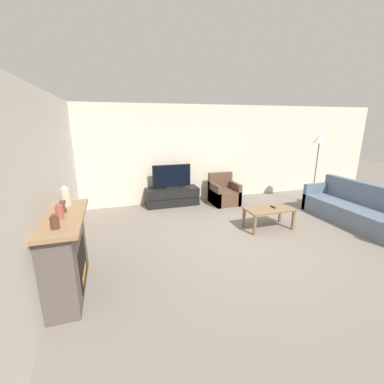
{
  "coord_description": "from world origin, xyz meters",
  "views": [
    {
      "loc": [
        -2.5,
        -3.97,
        2.25
      ],
      "look_at": [
        -0.97,
        0.86,
        0.85
      ],
      "focal_mm": 24.0,
      "sensor_mm": 36.0,
      "label": 1
    }
  ],
  "objects": [
    {
      "name": "tv_stand",
      "position": [
        -0.97,
        2.66,
        0.24
      ],
      "size": [
        1.43,
        0.51,
        0.49
      ],
      "color": "black",
      "rests_on": "ground"
    },
    {
      "name": "ground_plane",
      "position": [
        0.0,
        0.0,
        0.0
      ],
      "size": [
        24.0,
        24.0,
        0.0
      ],
      "primitive_type": "plane",
      "color": "slate"
    },
    {
      "name": "coffee_table",
      "position": [
        0.64,
        0.47,
        0.39
      ],
      "size": [
        1.02,
        0.53,
        0.45
      ],
      "color": "brown",
      "rests_on": "ground"
    },
    {
      "name": "wall_left",
      "position": [
        -3.4,
        0.0,
        1.35
      ],
      "size": [
        0.06,
        12.0,
        2.7
      ],
      "color": "beige",
      "rests_on": "ground"
    },
    {
      "name": "mantel_vase_centre_left",
      "position": [
        -3.16,
        -0.66,
        1.19
      ],
      "size": [
        0.09,
        0.09,
        0.2
      ],
      "color": "#994C3D",
      "rests_on": "fireplace"
    },
    {
      "name": "wall_back",
      "position": [
        0.0,
        2.98,
        1.35
      ],
      "size": [
        12.0,
        0.06,
        2.7
      ],
      "color": "beige",
      "rests_on": "ground"
    },
    {
      "name": "mantel_vase_left",
      "position": [
        -3.16,
        -0.98,
        1.17
      ],
      "size": [
        0.09,
        0.09,
        0.18
      ],
      "color": "#512D23",
      "rests_on": "fireplace"
    },
    {
      "name": "fireplace",
      "position": [
        -3.17,
        -0.56,
        0.56
      ],
      "size": [
        0.5,
        1.41,
        1.09
      ],
      "color": "#564C47",
      "rests_on": "ground"
    },
    {
      "name": "armchair",
      "position": [
        0.46,
        2.38,
        0.28
      ],
      "size": [
        0.7,
        0.76,
        0.84
      ],
      "color": "brown",
      "rests_on": "ground"
    },
    {
      "name": "tv",
      "position": [
        -0.97,
        2.66,
        0.79
      ],
      "size": [
        1.04,
        0.18,
        0.64
      ],
      "color": "black",
      "rests_on": "tv_stand"
    },
    {
      "name": "floor_lamp",
      "position": [
        2.77,
        1.54,
        1.68
      ],
      "size": [
        0.34,
        0.34,
        1.92
      ],
      "color": "black",
      "rests_on": "ground"
    },
    {
      "name": "mantel_clock",
      "position": [
        -3.15,
        -0.41,
        1.17
      ],
      "size": [
        0.08,
        0.11,
        0.15
      ],
      "color": "brown",
      "rests_on": "fireplace"
    },
    {
      "name": "couch",
      "position": [
        2.7,
        0.09,
        0.3
      ],
      "size": [
        0.83,
        2.43,
        0.9
      ],
      "color": "slate",
      "rests_on": "ground"
    },
    {
      "name": "mantel_vase_right",
      "position": [
        -3.16,
        -0.13,
        1.23
      ],
      "size": [
        0.13,
        0.13,
        0.3
      ],
      "color": "beige",
      "rests_on": "fireplace"
    },
    {
      "name": "remote",
      "position": [
        0.76,
        0.51,
        0.46
      ],
      "size": [
        0.04,
        0.15,
        0.02
      ],
      "rotation": [
        0.0,
        0.0,
        0.03
      ],
      "color": "black",
      "rests_on": "coffee_table"
    }
  ]
}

